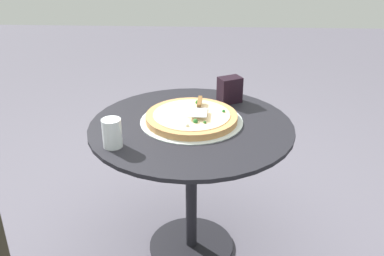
{
  "coord_description": "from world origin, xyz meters",
  "views": [
    {
      "loc": [
        0.08,
        -1.71,
        1.5
      ],
      "look_at": [
        0.0,
        0.03,
        0.66
      ],
      "focal_mm": 40.17,
      "sensor_mm": 36.0,
      "label": 1
    }
  ],
  "objects_px": {
    "pizza_server": "(199,107)",
    "patio_table": "(191,154)",
    "drinking_cup": "(112,133)",
    "pizza_on_tray": "(192,118)",
    "napkin_dispenser": "(230,90)"
  },
  "relations": [
    {
      "from": "pizza_server",
      "to": "patio_table",
      "type": "bearing_deg",
      "value": -115.52
    },
    {
      "from": "patio_table",
      "to": "drinking_cup",
      "type": "relative_size",
      "value": 7.68
    },
    {
      "from": "pizza_server",
      "to": "pizza_on_tray",
      "type": "bearing_deg",
      "value": -132.41
    },
    {
      "from": "pizza_on_tray",
      "to": "pizza_server",
      "type": "distance_m",
      "value": 0.06
    },
    {
      "from": "drinking_cup",
      "to": "napkin_dispenser",
      "type": "xyz_separation_m",
      "value": [
        0.48,
        0.49,
        0.0
      ]
    },
    {
      "from": "pizza_on_tray",
      "to": "pizza_server",
      "type": "relative_size",
      "value": 2.17
    },
    {
      "from": "pizza_on_tray",
      "to": "pizza_server",
      "type": "xyz_separation_m",
      "value": [
        0.03,
        0.03,
        0.04
      ]
    },
    {
      "from": "patio_table",
      "to": "pizza_server",
      "type": "height_order",
      "value": "pizza_server"
    },
    {
      "from": "drinking_cup",
      "to": "napkin_dispenser",
      "type": "bearing_deg",
      "value": 45.72
    },
    {
      "from": "pizza_on_tray",
      "to": "drinking_cup",
      "type": "xyz_separation_m",
      "value": [
        -0.3,
        -0.25,
        0.04
      ]
    },
    {
      "from": "pizza_server",
      "to": "napkin_dispenser",
      "type": "bearing_deg",
      "value": 55.01
    },
    {
      "from": "patio_table",
      "to": "drinking_cup",
      "type": "xyz_separation_m",
      "value": [
        -0.3,
        -0.22,
        0.21
      ]
    },
    {
      "from": "pizza_server",
      "to": "drinking_cup",
      "type": "xyz_separation_m",
      "value": [
        -0.33,
        -0.28,
        0.0
      ]
    },
    {
      "from": "napkin_dispenser",
      "to": "drinking_cup",
      "type": "bearing_deg",
      "value": -161.66
    },
    {
      "from": "pizza_server",
      "to": "drinking_cup",
      "type": "relative_size",
      "value": 1.8
    }
  ]
}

